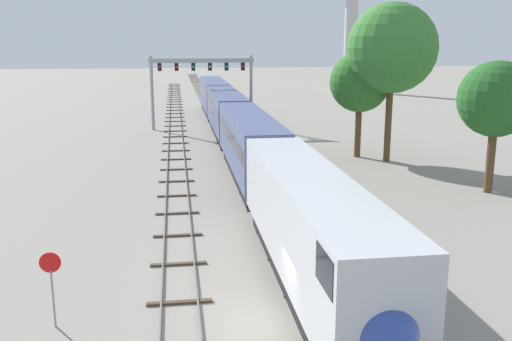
{
  "coord_description": "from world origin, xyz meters",
  "views": [
    {
      "loc": [
        -3.42,
        -18.93,
        10.2
      ],
      "look_at": [
        1.0,
        12.0,
        3.0
      ],
      "focal_mm": 39.75,
      "sensor_mm": 36.0,
      "label": 1
    }
  ],
  "objects_px": {
    "passenger_train": "(236,125)",
    "stop_sign": "(51,279)",
    "signal_gantry": "(202,75)",
    "trackside_tree_right": "(496,100)",
    "trackside_tree_left": "(392,48)",
    "trackside_tree_mid": "(360,82)"
  },
  "relations": [
    {
      "from": "stop_sign",
      "to": "trackside_tree_right",
      "type": "bearing_deg",
      "value": 30.8
    },
    {
      "from": "passenger_train",
      "to": "stop_sign",
      "type": "bearing_deg",
      "value": -107.62
    },
    {
      "from": "stop_sign",
      "to": "passenger_train",
      "type": "bearing_deg",
      "value": 72.38
    },
    {
      "from": "trackside_tree_left",
      "to": "trackside_tree_mid",
      "type": "relative_size",
      "value": 1.43
    },
    {
      "from": "passenger_train",
      "to": "signal_gantry",
      "type": "height_order",
      "value": "signal_gantry"
    },
    {
      "from": "signal_gantry",
      "to": "passenger_train",
      "type": "bearing_deg",
      "value": -81.64
    },
    {
      "from": "passenger_train",
      "to": "trackside_tree_mid",
      "type": "height_order",
      "value": "trackside_tree_mid"
    },
    {
      "from": "trackside_tree_mid",
      "to": "trackside_tree_right",
      "type": "distance_m",
      "value": 13.97
    },
    {
      "from": "trackside_tree_left",
      "to": "trackside_tree_right",
      "type": "relative_size",
      "value": 1.49
    },
    {
      "from": "trackside_tree_left",
      "to": "trackside_tree_right",
      "type": "bearing_deg",
      "value": -73.95
    },
    {
      "from": "stop_sign",
      "to": "trackside_tree_left",
      "type": "height_order",
      "value": "trackside_tree_left"
    },
    {
      "from": "signal_gantry",
      "to": "trackside_tree_mid",
      "type": "relative_size",
      "value": 1.3
    },
    {
      "from": "passenger_train",
      "to": "stop_sign",
      "type": "distance_m",
      "value": 33.04
    },
    {
      "from": "stop_sign",
      "to": "trackside_tree_left",
      "type": "distance_m",
      "value": 35.43
    },
    {
      "from": "signal_gantry",
      "to": "trackside_tree_right",
      "type": "height_order",
      "value": "trackside_tree_right"
    },
    {
      "from": "trackside_tree_mid",
      "to": "trackside_tree_right",
      "type": "relative_size",
      "value": 1.04
    },
    {
      "from": "passenger_train",
      "to": "trackside_tree_left",
      "type": "distance_m",
      "value": 15.28
    },
    {
      "from": "stop_sign",
      "to": "trackside_tree_left",
      "type": "bearing_deg",
      "value": 49.29
    },
    {
      "from": "trackside_tree_right",
      "to": "stop_sign",
      "type": "bearing_deg",
      "value": -149.2
    },
    {
      "from": "trackside_tree_left",
      "to": "trackside_tree_mid",
      "type": "distance_m",
      "value": 4.1
    },
    {
      "from": "stop_sign",
      "to": "trackside_tree_right",
      "type": "xyz_separation_m",
      "value": [
        25.7,
        15.32,
        4.48
      ]
    },
    {
      "from": "signal_gantry",
      "to": "stop_sign",
      "type": "relative_size",
      "value": 4.2
    }
  ]
}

